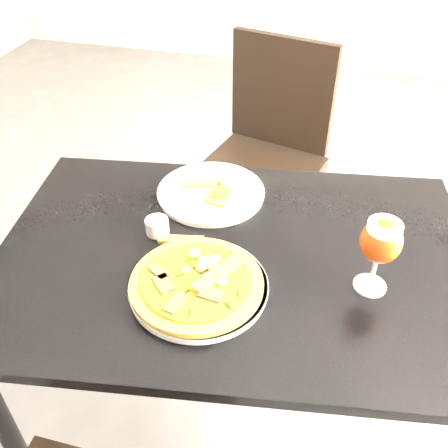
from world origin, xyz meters
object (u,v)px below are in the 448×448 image
(beer_glass, at_px, (381,242))
(chair_far, at_px, (265,154))
(pizza, at_px, (197,281))
(dining_table, at_px, (233,279))

(beer_glass, bearing_deg, chair_far, 114.65)
(beer_glass, bearing_deg, pizza, -164.13)
(pizza, bearing_deg, chair_far, 90.82)
(pizza, relative_size, beer_glass, 1.59)
(chair_far, bearing_deg, beer_glass, -51.06)
(dining_table, xyz_separation_m, beer_glass, (0.33, -0.03, 0.23))
(dining_table, distance_m, beer_glass, 0.41)
(dining_table, relative_size, chair_far, 1.34)
(pizza, xyz_separation_m, beer_glass, (0.39, 0.11, 0.11))
(dining_table, height_order, chair_far, chair_far)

